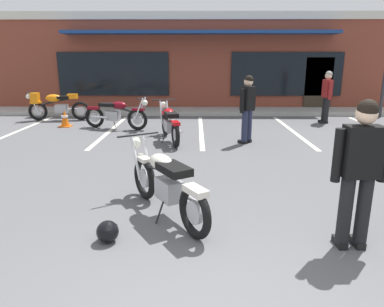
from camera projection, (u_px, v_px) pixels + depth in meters
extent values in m
plane|color=#515154|center=(205.00, 179.00, 6.29)|extent=(80.00, 80.00, 0.00)
cube|color=#A8A59E|center=(200.00, 111.00, 13.94)|extent=(22.00, 1.80, 0.14)
cube|color=brown|center=(199.00, 62.00, 17.14)|extent=(17.29, 6.37, 3.81)
cube|color=beige|center=(200.00, 15.00, 13.58)|extent=(17.29, 0.06, 0.30)
cube|color=black|center=(113.00, 74.00, 14.18)|extent=(4.43, 0.06, 1.70)
cube|color=black|center=(287.00, 74.00, 14.11)|extent=(4.43, 0.06, 1.70)
cube|color=#33281E|center=(318.00, 84.00, 14.20)|extent=(1.10, 0.06, 2.10)
cube|color=navy|center=(200.00, 32.00, 13.34)|extent=(10.37, 0.90, 0.12)
cube|color=silver|center=(21.00, 130.00, 10.54)|extent=(0.12, 4.80, 0.01)
cube|color=silver|center=(111.00, 130.00, 10.51)|extent=(0.12, 4.80, 0.01)
cube|color=silver|center=(201.00, 130.00, 10.49)|extent=(0.12, 4.80, 0.01)
cube|color=silver|center=(292.00, 131.00, 10.46)|extent=(0.12, 4.80, 0.01)
cube|color=silver|center=(384.00, 131.00, 10.43)|extent=(0.12, 4.80, 0.01)
torus|color=black|center=(195.00, 213.00, 4.16)|extent=(0.42, 0.60, 0.64)
cylinder|color=#B7B7BC|center=(195.00, 213.00, 4.16)|extent=(0.20, 0.28, 0.29)
torus|color=black|center=(145.00, 178.00, 5.35)|extent=(0.42, 0.60, 0.64)
cylinder|color=#B7B7BC|center=(145.00, 178.00, 5.35)|extent=(0.20, 0.28, 0.29)
cylinder|color=silver|center=(136.00, 157.00, 5.31)|extent=(0.21, 0.30, 0.66)
cylinder|color=silver|center=(147.00, 155.00, 5.40)|extent=(0.21, 0.30, 0.66)
cylinder|color=black|center=(138.00, 135.00, 5.33)|extent=(0.58, 0.38, 0.03)
sphere|color=silver|center=(136.00, 143.00, 5.44)|extent=(0.23, 0.23, 0.17)
cube|color=beige|center=(143.00, 159.00, 5.31)|extent=(0.31, 0.38, 0.06)
cube|color=#9E9EA3|center=(169.00, 189.00, 4.67)|extent=(0.42, 0.47, 0.28)
cylinder|color=silver|center=(193.00, 199.00, 4.45)|extent=(0.35, 0.50, 0.07)
cylinder|color=black|center=(162.00, 168.00, 4.77)|extent=(0.55, 0.83, 0.26)
ellipsoid|color=beige|center=(161.00, 162.00, 4.77)|extent=(0.47, 0.54, 0.22)
cube|color=black|center=(174.00, 169.00, 4.47)|extent=(0.51, 0.59, 0.10)
cube|color=beige|center=(196.00, 191.00, 4.08)|extent=(0.33, 0.39, 0.08)
cylinder|color=black|center=(160.00, 213.00, 4.59)|extent=(0.13, 0.09, 0.29)
torus|color=black|center=(95.00, 117.00, 10.86)|extent=(0.64, 0.28, 0.64)
cylinder|color=#B7B7BC|center=(95.00, 117.00, 10.86)|extent=(0.29, 0.14, 0.29)
torus|color=black|center=(137.00, 120.00, 10.45)|extent=(0.64, 0.28, 0.64)
cylinder|color=#B7B7BC|center=(137.00, 120.00, 10.45)|extent=(0.29, 0.14, 0.29)
cylinder|color=silver|center=(141.00, 108.00, 10.42)|extent=(0.32, 0.14, 0.66)
cylinder|color=silver|center=(139.00, 109.00, 10.25)|extent=(0.32, 0.14, 0.66)
cylinder|color=black|center=(142.00, 98.00, 10.23)|extent=(0.22, 0.64, 0.03)
sphere|color=silver|center=(145.00, 103.00, 10.24)|extent=(0.21, 0.21, 0.17)
cube|color=maroon|center=(138.00, 109.00, 10.36)|extent=(0.39, 0.24, 0.06)
cube|color=#9E9EA3|center=(113.00, 116.00, 10.65)|extent=(0.45, 0.34, 0.28)
cylinder|color=silver|center=(100.00, 117.00, 10.64)|extent=(0.55, 0.22, 0.07)
cylinder|color=black|center=(119.00, 108.00, 10.53)|extent=(0.92, 0.33, 0.26)
ellipsoid|color=maroon|center=(119.00, 105.00, 10.51)|extent=(0.53, 0.39, 0.22)
cube|color=black|center=(108.00, 105.00, 10.61)|extent=(0.58, 0.42, 0.10)
cube|color=maroon|center=(93.00, 108.00, 10.79)|extent=(0.39, 0.26, 0.08)
cylinder|color=black|center=(114.00, 123.00, 10.91)|extent=(0.06, 0.14, 0.29)
torus|color=black|center=(176.00, 135.00, 8.39)|extent=(0.26, 0.64, 0.64)
cylinder|color=#B7B7BC|center=(176.00, 135.00, 8.39)|extent=(0.13, 0.29, 0.29)
torus|color=black|center=(165.00, 124.00, 9.74)|extent=(0.26, 0.64, 0.64)
cylinder|color=#B7B7BC|center=(165.00, 124.00, 9.74)|extent=(0.13, 0.29, 0.29)
cylinder|color=silver|center=(161.00, 112.00, 9.73)|extent=(0.12, 0.33, 0.66)
cylinder|color=silver|center=(168.00, 112.00, 9.77)|extent=(0.12, 0.33, 0.66)
cylinder|color=black|center=(164.00, 100.00, 9.74)|extent=(0.65, 0.20, 0.03)
sphere|color=silver|center=(163.00, 105.00, 9.86)|extent=(0.21, 0.21, 0.17)
cube|color=#B70F14|center=(165.00, 113.00, 9.70)|extent=(0.23, 0.38, 0.06)
cube|color=#9E9EA3|center=(171.00, 126.00, 8.97)|extent=(0.33, 0.45, 0.28)
cylinder|color=silver|center=(179.00, 130.00, 8.67)|extent=(0.21, 0.55, 0.07)
cylinder|color=black|center=(169.00, 116.00, 9.10)|extent=(0.30, 0.93, 0.26)
ellipsoid|color=#B70F14|center=(169.00, 113.00, 9.09)|extent=(0.37, 0.53, 0.22)
cube|color=black|center=(171.00, 115.00, 8.76)|extent=(0.40, 0.57, 0.10)
cube|color=#B70F14|center=(176.00, 123.00, 8.30)|extent=(0.25, 0.39, 0.08)
cylinder|color=black|center=(164.00, 137.00, 8.93)|extent=(0.14, 0.06, 0.29)
torus|color=black|center=(81.00, 111.00, 12.14)|extent=(0.64, 0.14, 0.64)
cylinder|color=#B7B7BC|center=(81.00, 111.00, 12.14)|extent=(0.29, 0.08, 0.29)
torus|color=black|center=(38.00, 111.00, 12.07)|extent=(0.64, 0.14, 0.64)
cylinder|color=#B7B7BC|center=(38.00, 111.00, 12.07)|extent=(0.29, 0.08, 0.29)
cylinder|color=silver|center=(33.00, 102.00, 11.90)|extent=(0.33, 0.06, 0.66)
cylinder|color=silver|center=(35.00, 102.00, 12.07)|extent=(0.33, 0.06, 0.66)
cylinder|color=black|center=(30.00, 92.00, 11.90)|extent=(0.07, 0.66, 0.03)
sphere|color=silver|center=(28.00, 96.00, 11.93)|extent=(0.18, 0.18, 0.17)
cube|color=orange|center=(36.00, 102.00, 11.99)|extent=(0.37, 0.16, 0.06)
cube|color=#9E9EA3|center=(62.00, 109.00, 12.09)|extent=(0.41, 0.26, 0.28)
cylinder|color=silver|center=(74.00, 109.00, 12.25)|extent=(0.55, 0.10, 0.07)
cylinder|color=black|center=(55.00, 102.00, 12.02)|extent=(0.94, 0.11, 0.26)
ellipsoid|color=orange|center=(53.00, 98.00, 11.99)|extent=(0.54, 0.33, 0.26)
cube|color=orange|center=(35.00, 98.00, 11.96)|extent=(0.26, 0.29, 0.36)
cube|color=black|center=(64.00, 97.00, 12.00)|extent=(0.41, 0.26, 0.10)
cube|color=orange|center=(72.00, 96.00, 12.00)|extent=(0.33, 0.22, 0.16)
cylinder|color=black|center=(63.00, 117.00, 11.99)|extent=(0.03, 0.14, 0.29)
cube|color=black|center=(324.00, 122.00, 11.61)|extent=(0.24, 0.10, 0.08)
cube|color=black|center=(322.00, 121.00, 11.81)|extent=(0.24, 0.10, 0.08)
cylinder|color=black|center=(326.00, 109.00, 11.51)|extent=(0.15, 0.15, 0.80)
cylinder|color=black|center=(324.00, 109.00, 11.70)|extent=(0.15, 0.15, 0.80)
cube|color=maroon|center=(327.00, 89.00, 11.43)|extent=(0.23, 0.38, 0.56)
cylinder|color=maroon|center=(330.00, 90.00, 11.20)|extent=(0.10, 0.10, 0.58)
cylinder|color=maroon|center=(324.00, 89.00, 11.68)|extent=(0.10, 0.10, 0.58)
sphere|color=beige|center=(329.00, 76.00, 11.33)|extent=(0.22, 0.22, 0.22)
sphere|color=gray|center=(329.00, 74.00, 11.31)|extent=(0.21, 0.21, 0.21)
cube|color=black|center=(243.00, 142.00, 8.89)|extent=(0.25, 0.23, 0.08)
cube|color=black|center=(247.00, 140.00, 9.04)|extent=(0.25, 0.23, 0.08)
cylinder|color=#232842|center=(245.00, 126.00, 8.76)|extent=(0.21, 0.21, 0.80)
cylinder|color=#232842|center=(249.00, 124.00, 8.90)|extent=(0.21, 0.21, 0.80)
cube|color=black|center=(248.00, 98.00, 8.66)|extent=(0.41, 0.43, 0.56)
cylinder|color=black|center=(242.00, 101.00, 8.48)|extent=(0.14, 0.14, 0.58)
cylinder|color=black|center=(253.00, 99.00, 8.85)|extent=(0.14, 0.14, 0.58)
sphere|color=beige|center=(249.00, 82.00, 8.55)|extent=(0.31, 0.31, 0.22)
sphere|color=black|center=(249.00, 80.00, 8.53)|extent=(0.30, 0.30, 0.21)
cube|color=black|center=(340.00, 242.00, 4.06)|extent=(0.10, 0.24, 0.08)
cube|color=black|center=(357.00, 242.00, 4.06)|extent=(0.10, 0.24, 0.08)
cylinder|color=black|center=(345.00, 210.00, 3.91)|extent=(0.15, 0.15, 0.80)
cylinder|color=black|center=(363.00, 210.00, 3.91)|extent=(0.15, 0.15, 0.80)
cube|color=black|center=(362.00, 152.00, 3.74)|extent=(0.38, 0.23, 0.56)
cylinder|color=black|center=(338.00, 155.00, 3.74)|extent=(0.10, 0.10, 0.58)
sphere|color=beige|center=(367.00, 114.00, 3.63)|extent=(0.22, 0.22, 0.22)
sphere|color=black|center=(368.00, 109.00, 3.61)|extent=(0.21, 0.21, 0.21)
sphere|color=black|center=(108.00, 232.00, 4.11)|extent=(0.26, 0.26, 0.26)
cube|color=black|center=(110.00, 228.00, 4.21)|extent=(0.18, 0.03, 0.09)
cube|color=orange|center=(66.00, 126.00, 11.08)|extent=(0.34, 0.34, 0.03)
cone|color=orange|center=(65.00, 118.00, 11.01)|extent=(0.26, 0.26, 0.50)
cylinder|color=white|center=(65.00, 116.00, 11.00)|extent=(0.19, 0.19, 0.06)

